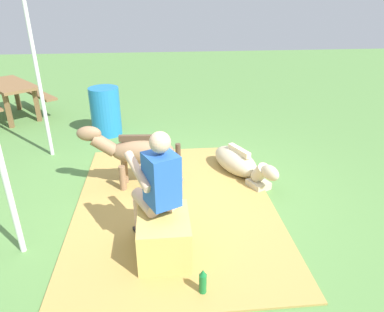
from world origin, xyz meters
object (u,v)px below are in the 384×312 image
Objects in this scene: pony_standing at (136,151)px; soda_bottle at (203,282)px; hay_bale at (164,237)px; water_barrel at (106,111)px; person_seated at (157,186)px; pony_lying at (239,163)px; tent_pole_right at (38,77)px; picnic_bench at (10,91)px.

pony_standing reaches higher than soda_bottle.
water_barrel is at bearing 15.54° from hay_bale.
person_seated is 4.85× the size of soda_bottle.
pony_lying is at bearing -20.34° from soda_bottle.
tent_pole_right reaches higher than pony_standing.
pony_standing is 1.53m from pony_lying.
tent_pole_right is at bearing 71.30° from pony_lying.
soda_bottle is at bearing -162.14° from water_barrel.
water_barrel reaches higher than soda_bottle.
tent_pole_right reaches higher than soda_bottle.
tent_pole_right is 2.46m from picnic_bench.
tent_pole_right is (-0.86, 0.81, 0.85)m from water_barrel.
person_seated is 2.01m from pony_lying.
picnic_bench is at bearing 40.34° from pony_standing.
tent_pole_right reaches higher than pony_lying.
hay_bale is 0.47× the size of pony_standing.
hay_bale is at bearing -167.45° from pony_standing.
hay_bale is at bearing 145.58° from pony_lying.
pony_lying is 0.51× the size of tent_pole_right.
pony_standing reaches higher than picnic_bench.
person_seated is 1.02× the size of pony_lying.
person_seated is at bearing 141.82° from pony_lying.
person_seated is 1.01× the size of pony_standing.
soda_bottle is (-1.99, -0.65, -0.41)m from pony_standing.
tent_pole_right reaches higher than hay_bale.
hay_bale is 1.52m from pony_standing.
tent_pole_right reaches higher than water_barrel.
water_barrel is at bearing 17.58° from pony_standing.
hay_bale is 0.54m from person_seated.
person_seated is at bearing 28.62° from soda_bottle.
tent_pole_right is 1.31× the size of picnic_bench.
picnic_bench is at bearing 54.57° from pony_lying.
hay_bale is 0.32× the size of picnic_bench.
hay_bale is 5.58m from picnic_bench.
hay_bale is 0.47× the size of person_seated.
hay_bale is 0.24× the size of tent_pole_right.
pony_lying is (1.52, -1.19, -0.56)m from person_seated.
person_seated is 1.00m from soda_bottle.
soda_bottle is 6.21m from picnic_bench.
hay_bale is at bearing -146.07° from tent_pole_right.
person_seated reaches higher than soda_bottle.
pony_standing is (1.45, 0.32, 0.31)m from hay_bale.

